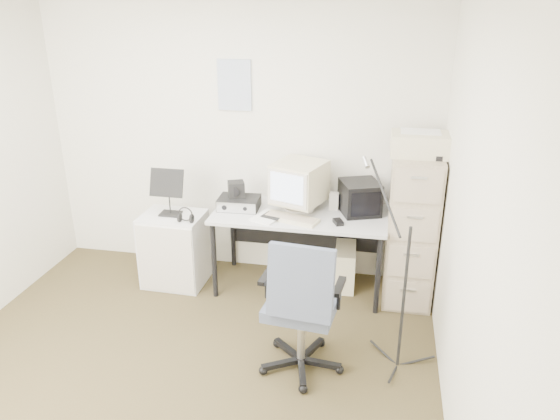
% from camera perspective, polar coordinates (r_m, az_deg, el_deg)
% --- Properties ---
extents(floor, '(3.60, 3.60, 0.01)m').
position_cam_1_polar(floor, '(4.04, -10.79, -17.21)').
color(floor, '#403720').
rests_on(floor, ground).
extents(wall_back, '(3.60, 0.02, 2.50)m').
position_cam_1_polar(wall_back, '(5.01, -4.34, 7.24)').
color(wall_back, silver).
rests_on(wall_back, ground).
extents(wall_right, '(0.02, 3.60, 2.50)m').
position_cam_1_polar(wall_right, '(3.18, 19.19, -2.94)').
color(wall_right, silver).
rests_on(wall_right, ground).
extents(wall_calendar, '(0.30, 0.02, 0.44)m').
position_cam_1_polar(wall_calendar, '(4.90, -4.78, 12.87)').
color(wall_calendar, white).
rests_on(wall_calendar, wall_back).
extents(filing_cabinet, '(0.40, 0.60, 1.30)m').
position_cam_1_polar(filing_cabinet, '(4.74, 13.57, -1.89)').
color(filing_cabinet, gray).
rests_on(filing_cabinet, floor).
extents(printer, '(0.46, 0.32, 0.18)m').
position_cam_1_polar(printer, '(4.49, 14.41, 6.67)').
color(printer, beige).
rests_on(printer, filing_cabinet).
extents(desk, '(1.50, 0.70, 0.73)m').
position_cam_1_polar(desk, '(4.88, 2.06, -4.27)').
color(desk, silver).
rests_on(desk, floor).
extents(crt_monitor, '(0.50, 0.52, 0.43)m').
position_cam_1_polar(crt_monitor, '(4.72, 2.02, 2.47)').
color(crt_monitor, beige).
rests_on(crt_monitor, desk).
extents(crt_tv, '(0.40, 0.41, 0.28)m').
position_cam_1_polar(crt_tv, '(4.73, 8.33, 1.31)').
color(crt_tv, black).
rests_on(crt_tv, desk).
extents(desk_speaker, '(0.08, 0.08, 0.15)m').
position_cam_1_polar(desk_speaker, '(4.80, 5.68, 0.93)').
color(desk_speaker, beige).
rests_on(desk_speaker, desk).
extents(keyboard, '(0.50, 0.29, 0.03)m').
position_cam_1_polar(keyboard, '(4.57, 1.13, -0.91)').
color(keyboard, beige).
rests_on(keyboard, desk).
extents(mouse, '(0.10, 0.13, 0.03)m').
position_cam_1_polar(mouse, '(4.52, 6.10, -1.25)').
color(mouse, black).
rests_on(mouse, desk).
extents(radio_receiver, '(0.37, 0.27, 0.10)m').
position_cam_1_polar(radio_receiver, '(4.82, -4.30, 0.76)').
color(radio_receiver, black).
rests_on(radio_receiver, desk).
extents(radio_speaker, '(0.18, 0.17, 0.14)m').
position_cam_1_polar(radio_speaker, '(4.80, -4.60, 2.18)').
color(radio_speaker, black).
rests_on(radio_speaker, radio_receiver).
extents(papers, '(0.29, 0.33, 0.02)m').
position_cam_1_polar(papers, '(4.61, -1.23, -0.74)').
color(papers, white).
rests_on(papers, desk).
extents(pc_tower, '(0.20, 0.41, 0.38)m').
position_cam_1_polar(pc_tower, '(5.02, 6.80, -5.88)').
color(pc_tower, beige).
rests_on(pc_tower, floor).
extents(office_chair, '(0.67, 0.67, 1.06)m').
position_cam_1_polar(office_chair, '(3.80, 2.29, -9.69)').
color(office_chair, slate).
rests_on(office_chair, floor).
extents(side_cart, '(0.55, 0.45, 0.67)m').
position_cam_1_polar(side_cart, '(5.06, -10.96, -4.03)').
color(side_cart, silver).
rests_on(side_cart, floor).
extents(music_stand, '(0.34, 0.27, 0.44)m').
position_cam_1_polar(music_stand, '(4.86, -11.55, 1.92)').
color(music_stand, black).
rests_on(music_stand, side_cart).
extents(headphones, '(0.18, 0.18, 0.03)m').
position_cam_1_polar(headphones, '(4.74, -9.84, -0.73)').
color(headphones, black).
rests_on(headphones, side_cart).
extents(mic_stand, '(0.03, 0.03, 1.43)m').
position_cam_1_polar(mic_stand, '(3.82, 13.01, -6.92)').
color(mic_stand, black).
rests_on(mic_stand, floor).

